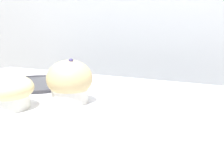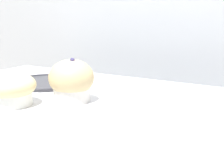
% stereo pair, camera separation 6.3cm
% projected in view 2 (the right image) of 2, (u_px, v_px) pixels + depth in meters
% --- Properties ---
extents(wall_back, '(3.20, 0.10, 1.80)m').
position_uv_depth(wall_back, '(181.00, 82.00, 1.15)').
color(wall_back, '#B2B7BC').
rests_on(wall_back, ground).
extents(muffin_back_left, '(0.10, 0.10, 0.10)m').
position_uv_depth(muffin_back_left, '(71.00, 81.00, 0.66)').
color(muffin_back_left, silver).
rests_on(muffin_back_left, display_counter).
extents(muffin_back_right, '(0.11, 0.11, 0.07)m').
position_uv_depth(muffin_back_right, '(9.00, 89.00, 0.64)').
color(muffin_back_right, white).
rests_on(muffin_back_right, display_counter).
extents(serving_plate, '(0.20, 0.20, 0.01)m').
position_uv_depth(serving_plate, '(47.00, 82.00, 0.85)').
color(serving_plate, '#2D2D33').
rests_on(serving_plate, display_counter).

